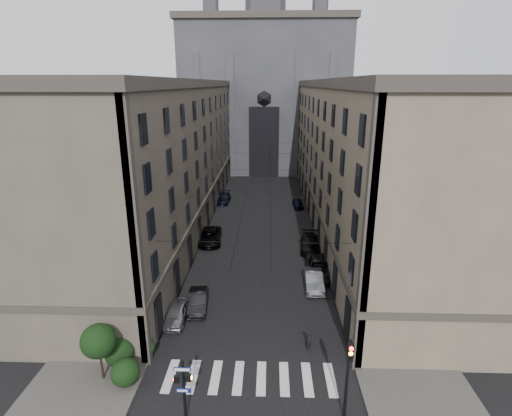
# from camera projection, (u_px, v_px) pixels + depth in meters

# --- Properties ---
(sidewalk_left) EXTENTS (7.00, 80.00, 0.15)m
(sidewalk_left) POSITION_uv_depth(u_px,v_px,m) (186.00, 220.00, 55.97)
(sidewalk_left) COLOR #383533
(sidewalk_left) RESTS_ON ground
(sidewalk_right) EXTENTS (7.00, 80.00, 0.15)m
(sidewalk_right) POSITION_uv_depth(u_px,v_px,m) (336.00, 222.00, 55.29)
(sidewalk_right) COLOR #383533
(sidewalk_right) RESTS_ON ground
(zebra_crossing) EXTENTS (11.00, 3.20, 0.01)m
(zebra_crossing) POSITION_uv_depth(u_px,v_px,m) (250.00, 378.00, 26.09)
(zebra_crossing) COLOR beige
(zebra_crossing) RESTS_ON ground
(building_left) EXTENTS (13.60, 60.60, 18.85)m
(building_left) POSITION_uv_depth(u_px,v_px,m) (160.00, 154.00, 53.29)
(building_left) COLOR #464035
(building_left) RESTS_ON ground
(building_right) EXTENTS (13.60, 60.60, 18.85)m
(building_right) POSITION_uv_depth(u_px,v_px,m) (363.00, 155.00, 52.42)
(building_right) COLOR brown
(building_right) RESTS_ON ground
(gothic_tower) EXTENTS (35.00, 23.00, 58.00)m
(gothic_tower) POSITION_uv_depth(u_px,v_px,m) (265.00, 86.00, 87.47)
(gothic_tower) COLOR #2D2D33
(gothic_tower) RESTS_ON ground
(pedestrian_signal_left) EXTENTS (1.02, 0.38, 4.00)m
(pedestrian_signal_left) POSITION_uv_depth(u_px,v_px,m) (184.00, 386.00, 22.17)
(pedestrian_signal_left) COLOR black
(pedestrian_signal_left) RESTS_ON ground
(traffic_light_right) EXTENTS (0.34, 0.50, 5.20)m
(traffic_light_right) POSITION_uv_depth(u_px,v_px,m) (348.00, 370.00, 21.99)
(traffic_light_right) COLOR black
(traffic_light_right) RESTS_ON ground
(shrub_cluster) EXTENTS (3.90, 4.40, 3.90)m
(shrub_cluster) POSITION_uv_depth(u_px,v_px,m) (115.00, 351.00, 25.84)
(shrub_cluster) COLOR black
(shrub_cluster) RESTS_ON sidewalk_left
(tram_wires) EXTENTS (14.00, 60.00, 0.43)m
(tram_wires) POSITION_uv_depth(u_px,v_px,m) (261.00, 171.00, 53.13)
(tram_wires) COLOR black
(tram_wires) RESTS_ON ground
(car_left_near) EXTENTS (1.68, 4.09, 1.39)m
(car_left_near) POSITION_uv_depth(u_px,v_px,m) (177.00, 313.00, 32.13)
(car_left_near) COLOR slate
(car_left_near) RESTS_ON ground
(car_left_midnear) EXTENTS (1.96, 4.44, 1.42)m
(car_left_midnear) POSITION_uv_depth(u_px,v_px,m) (198.00, 301.00, 33.91)
(car_left_midnear) COLOR black
(car_left_midnear) RESTS_ON ground
(car_left_midfar) EXTENTS (3.17, 6.02, 1.62)m
(car_left_midfar) POSITION_uv_depth(u_px,v_px,m) (210.00, 236.00, 48.04)
(car_left_midfar) COLOR black
(car_left_midfar) RESTS_ON ground
(car_left_far) EXTENTS (2.22, 4.99, 1.42)m
(car_left_far) POSITION_uv_depth(u_px,v_px,m) (223.00, 198.00, 64.23)
(car_left_far) COLOR black
(car_left_far) RESTS_ON ground
(car_right_near) EXTENTS (1.66, 4.69, 1.54)m
(car_right_near) POSITION_uv_depth(u_px,v_px,m) (314.00, 280.00, 37.37)
(car_right_near) COLOR slate
(car_right_near) RESTS_ON ground
(car_right_midnear) EXTENTS (3.31, 6.13, 1.63)m
(car_right_midnear) POSITION_uv_depth(u_px,v_px,m) (319.00, 267.00, 39.83)
(car_right_midnear) COLOR black
(car_right_midnear) RESTS_ON ground
(car_right_midfar) EXTENTS (2.55, 5.49, 1.55)m
(car_right_midfar) POSITION_uv_depth(u_px,v_px,m) (310.00, 243.00, 45.97)
(car_right_midfar) COLOR black
(car_right_midfar) RESTS_ON ground
(car_right_far) EXTENTS (1.72, 3.82, 1.27)m
(car_right_far) POSITION_uv_depth(u_px,v_px,m) (298.00, 203.00, 61.71)
(car_right_far) COLOR black
(car_right_far) RESTS_ON ground
(pedestrian) EXTENTS (0.57, 0.67, 1.56)m
(pedestrian) POSITION_uv_depth(u_px,v_px,m) (309.00, 341.00, 28.58)
(pedestrian) COLOR black
(pedestrian) RESTS_ON ground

